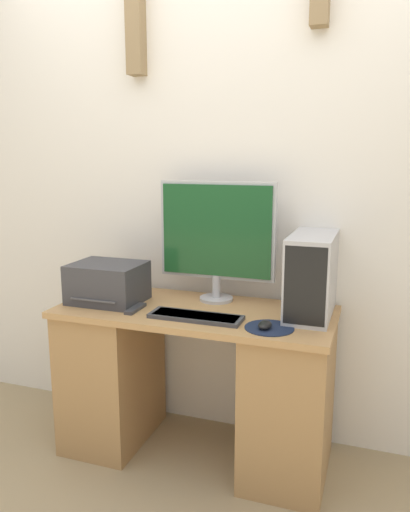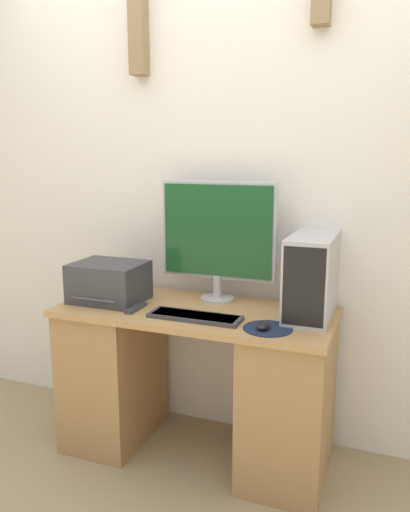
% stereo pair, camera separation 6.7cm
% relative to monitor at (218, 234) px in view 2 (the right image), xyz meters
% --- Properties ---
extents(ground_plane, '(12.00, 12.00, 0.00)m').
position_rel_monitor_xyz_m(ground_plane, '(-0.05, -0.46, -1.09)').
color(ground_plane, '#9E8966').
extents(wall_back, '(6.40, 0.13, 2.83)m').
position_rel_monitor_xyz_m(wall_back, '(-0.05, 0.16, 0.28)').
color(wall_back, white).
rests_on(wall_back, ground_plane).
extents(desk, '(1.30, 0.57, 0.75)m').
position_rel_monitor_xyz_m(desk, '(-0.05, -0.17, -0.70)').
color(desk, tan).
rests_on(desk, ground_plane).
extents(monitor, '(0.58, 0.17, 0.59)m').
position_rel_monitor_xyz_m(monitor, '(0.00, 0.00, 0.00)').
color(monitor, '#B7B7BC').
rests_on(monitor, desk).
extents(keyboard, '(0.42, 0.13, 0.02)m').
position_rel_monitor_xyz_m(keyboard, '(0.00, -0.31, -0.33)').
color(keyboard, '#3D3D42').
rests_on(keyboard, desk).
extents(mousepad, '(0.21, 0.21, 0.00)m').
position_rel_monitor_xyz_m(mousepad, '(0.34, -0.32, -0.33)').
color(mousepad, '#19233D').
rests_on(mousepad, desk).
extents(mouse, '(0.06, 0.09, 0.03)m').
position_rel_monitor_xyz_m(mouse, '(0.32, -0.34, -0.32)').
color(mouse, black).
rests_on(mouse, mousepad).
extents(computer_tower, '(0.19, 0.43, 0.37)m').
position_rel_monitor_xyz_m(computer_tower, '(0.48, -0.08, -0.15)').
color(computer_tower, '#B2B2B7').
rests_on(computer_tower, desk).
extents(printer, '(0.34, 0.28, 0.19)m').
position_rel_monitor_xyz_m(printer, '(-0.50, -0.20, -0.24)').
color(printer, '#38383D').
rests_on(printer, desk).
extents(remote_control, '(0.04, 0.16, 0.02)m').
position_rel_monitor_xyz_m(remote_control, '(-0.31, -0.29, -0.33)').
color(remote_control, '#38383D').
rests_on(remote_control, desk).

